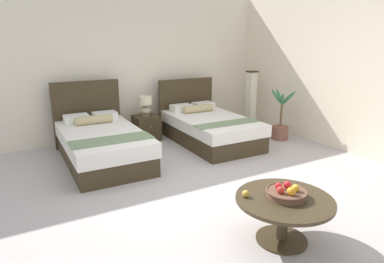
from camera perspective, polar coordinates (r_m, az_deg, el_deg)
The scene contains 12 objects.
ground_plane at distance 4.86m, azimuth 3.22°, elevation -9.12°, with size 9.53×9.69×0.02m, color #B5ACA9.
wall_back at distance 7.19m, azimuth -10.04°, elevation 10.75°, with size 9.53×0.12×2.87m, color #EEE0C7.
wall_side_right at distance 6.78m, azimuth 23.37°, elevation 9.44°, with size 0.12×5.29×2.87m, color #F1DFC3.
bed_near_window at distance 5.87m, azimuth -14.92°, elevation -1.89°, with size 1.26×2.16×1.24m.
bed_near_corner at distance 6.68m, azimuth 2.83°, elevation 0.66°, with size 1.29×2.13×1.15m.
nightstand at distance 6.92m, azimuth -7.64°, elevation 0.64°, with size 0.47×0.49×0.49m.
table_lamp at distance 6.84m, azimuth -7.85°, elevation 4.44°, with size 0.26×0.26×0.39m.
coffee_table at distance 3.61m, azimuth 15.14°, elevation -12.32°, with size 0.97×0.97×0.48m.
fruit_bowl at distance 3.56m, azimuth 15.57°, elevation -9.83°, with size 0.41×0.41×0.14m.
loose_apple at distance 3.48m, azimuth 9.01°, elevation -10.26°, with size 0.07×0.07×0.07m.
floor_lamp_corner at distance 7.78m, azimuth 9.86°, elevation 5.22°, with size 0.21×0.21×1.29m.
potted_palm at distance 7.11m, azimuth 14.61°, elevation 0.86°, with size 0.47×0.58×1.05m.
Camera 1 is at (-2.40, -3.70, 2.03)m, focal length 31.79 mm.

